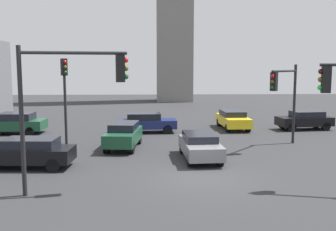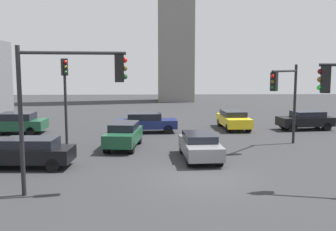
{
  "view_description": "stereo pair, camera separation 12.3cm",
  "coord_description": "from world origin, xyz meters",
  "px_view_note": "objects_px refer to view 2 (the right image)",
  "views": [
    {
      "loc": [
        -2.12,
        -15.94,
        4.64
      ],
      "look_at": [
        -1.2,
        5.28,
        1.97
      ],
      "focal_mm": 41.7,
      "sensor_mm": 36.0,
      "label": 1
    },
    {
      "loc": [
        -2.0,
        -15.95,
        4.64
      ],
      "look_at": [
        -1.2,
        5.28,
        1.97
      ],
      "focal_mm": 41.7,
      "sensor_mm": 36.0,
      "label": 2
    }
  ],
  "objects_px": {
    "traffic_light_1": "(285,90)",
    "car_7": "(124,135)",
    "traffic_light_3": "(70,89)",
    "car_4": "(147,122)",
    "car_1": "(234,119)",
    "traffic_light_0": "(65,85)",
    "car_2": "(200,145)",
    "car_3": "(306,120)",
    "car_5": "(13,123)",
    "car_0": "(28,152)"
  },
  "relations": [
    {
      "from": "car_2",
      "to": "car_5",
      "type": "height_order",
      "value": "car_5"
    },
    {
      "from": "traffic_light_3",
      "to": "car_3",
      "type": "bearing_deg",
      "value": 35.54
    },
    {
      "from": "car_1",
      "to": "car_3",
      "type": "bearing_deg",
      "value": 80.84
    },
    {
      "from": "car_4",
      "to": "car_7",
      "type": "xyz_separation_m",
      "value": [
        -1.22,
        -5.3,
        0.04
      ]
    },
    {
      "from": "traffic_light_1",
      "to": "car_2",
      "type": "relative_size",
      "value": 1.14
    },
    {
      "from": "traffic_light_0",
      "to": "traffic_light_1",
      "type": "distance_m",
      "value": 12.79
    },
    {
      "from": "car_4",
      "to": "traffic_light_1",
      "type": "bearing_deg",
      "value": -37.33
    },
    {
      "from": "car_3",
      "to": "car_0",
      "type": "bearing_deg",
      "value": 24.22
    },
    {
      "from": "traffic_light_0",
      "to": "car_0",
      "type": "relative_size",
      "value": 1.19
    },
    {
      "from": "car_2",
      "to": "car_4",
      "type": "xyz_separation_m",
      "value": [
        -2.82,
        8.12,
        0.04
      ]
    },
    {
      "from": "traffic_light_1",
      "to": "car_0",
      "type": "bearing_deg",
      "value": -32.88
    },
    {
      "from": "car_1",
      "to": "car_2",
      "type": "height_order",
      "value": "car_1"
    },
    {
      "from": "car_5",
      "to": "traffic_light_1",
      "type": "bearing_deg",
      "value": 162.95
    },
    {
      "from": "traffic_light_3",
      "to": "car_2",
      "type": "height_order",
      "value": "traffic_light_3"
    },
    {
      "from": "car_1",
      "to": "car_3",
      "type": "height_order",
      "value": "car_3"
    },
    {
      "from": "car_7",
      "to": "car_4",
      "type": "bearing_deg",
      "value": 173.81
    },
    {
      "from": "traffic_light_0",
      "to": "car_1",
      "type": "relative_size",
      "value": 1.18
    },
    {
      "from": "traffic_light_1",
      "to": "car_1",
      "type": "distance_m",
      "value": 7.51
    },
    {
      "from": "traffic_light_1",
      "to": "car_0",
      "type": "xyz_separation_m",
      "value": [
        -13.26,
        -3.97,
        -2.6
      ]
    },
    {
      "from": "car_1",
      "to": "car_7",
      "type": "relative_size",
      "value": 1.06
    },
    {
      "from": "car_2",
      "to": "car_5",
      "type": "distance_m",
      "value": 14.56
    },
    {
      "from": "car_4",
      "to": "car_1",
      "type": "bearing_deg",
      "value": 9.48
    },
    {
      "from": "car_4",
      "to": "car_7",
      "type": "height_order",
      "value": "car_7"
    },
    {
      "from": "car_0",
      "to": "traffic_light_1",
      "type": "bearing_deg",
      "value": -160.06
    },
    {
      "from": "traffic_light_3",
      "to": "car_3",
      "type": "relative_size",
      "value": 1.31
    },
    {
      "from": "traffic_light_0",
      "to": "car_2",
      "type": "height_order",
      "value": "traffic_light_0"
    },
    {
      "from": "car_5",
      "to": "car_7",
      "type": "bearing_deg",
      "value": 147.53
    },
    {
      "from": "traffic_light_0",
      "to": "car_2",
      "type": "bearing_deg",
      "value": 28.54
    },
    {
      "from": "traffic_light_3",
      "to": "traffic_light_0",
      "type": "bearing_deg",
      "value": 94.7
    },
    {
      "from": "car_0",
      "to": "car_5",
      "type": "height_order",
      "value": "car_5"
    },
    {
      "from": "car_5",
      "to": "traffic_light_0",
      "type": "bearing_deg",
      "value": 140.24
    },
    {
      "from": "car_3",
      "to": "car_7",
      "type": "xyz_separation_m",
      "value": [
        -12.94,
        -6.06,
        0.04
      ]
    },
    {
      "from": "traffic_light_1",
      "to": "car_7",
      "type": "bearing_deg",
      "value": -50.82
    },
    {
      "from": "traffic_light_1",
      "to": "car_5",
      "type": "relative_size",
      "value": 1.05
    },
    {
      "from": "car_2",
      "to": "car_4",
      "type": "bearing_deg",
      "value": -163.76
    },
    {
      "from": "car_0",
      "to": "car_5",
      "type": "xyz_separation_m",
      "value": [
        -3.99,
        9.41,
        0.03
      ]
    },
    {
      "from": "car_2",
      "to": "car_0",
      "type": "bearing_deg",
      "value": -83.44
    },
    {
      "from": "car_7",
      "to": "traffic_light_3",
      "type": "bearing_deg",
      "value": -2.57
    },
    {
      "from": "car_3",
      "to": "car_4",
      "type": "bearing_deg",
      "value": -3.06
    },
    {
      "from": "car_3",
      "to": "car_7",
      "type": "relative_size",
      "value": 1.01
    },
    {
      "from": "traffic_light_0",
      "to": "traffic_light_3",
      "type": "relative_size",
      "value": 0.95
    },
    {
      "from": "car_3",
      "to": "car_5",
      "type": "bearing_deg",
      "value": -4.52
    },
    {
      "from": "traffic_light_1",
      "to": "car_0",
      "type": "distance_m",
      "value": 14.08
    },
    {
      "from": "traffic_light_0",
      "to": "car_0",
      "type": "distance_m",
      "value": 6.27
    },
    {
      "from": "car_7",
      "to": "car_2",
      "type": "bearing_deg",
      "value": 61.8
    },
    {
      "from": "car_7",
      "to": "car_5",
      "type": "bearing_deg",
      "value": -116.18
    },
    {
      "from": "car_5",
      "to": "car_1",
      "type": "bearing_deg",
      "value": -174.3
    },
    {
      "from": "car_1",
      "to": "traffic_light_0",
      "type": "bearing_deg",
      "value": -67.04
    },
    {
      "from": "traffic_light_0",
      "to": "car_5",
      "type": "height_order",
      "value": "traffic_light_0"
    },
    {
      "from": "car_4",
      "to": "car_7",
      "type": "bearing_deg",
      "value": -105.52
    }
  ]
}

